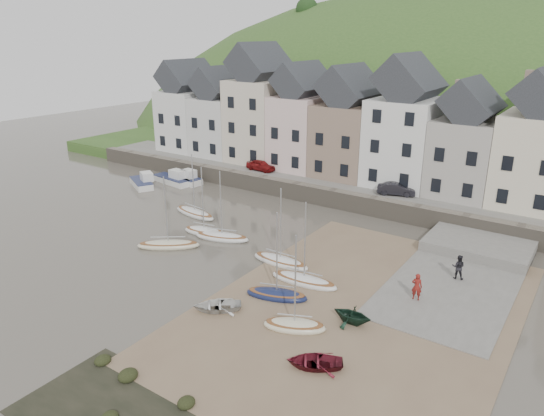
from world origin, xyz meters
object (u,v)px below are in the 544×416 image
Objects in this scene: rowboat_white at (217,305)px; person_dark at (458,267)px; person_red at (417,287)px; car_right at (396,189)px; rowboat_green at (352,314)px; sailboat_0 at (195,213)px; rowboat_red at (315,361)px; car_left at (261,165)px.

rowboat_white is 1.68× the size of person_dark.
person_red is 0.50× the size of car_right.
rowboat_white is 24.96m from car_right.
car_right reaches higher than rowboat_green.
rowboat_green is at bearing 55.46° from person_red.
sailboat_0 is 22.87m from rowboat_green.
sailboat_0 reaches higher than rowboat_green.
person_dark is (1.44, 4.58, -0.03)m from person_red.
sailboat_0 is at bearing -115.14° from rowboat_green.
person_dark is 15.08m from car_right.
rowboat_green is 10.22m from person_dark.
rowboat_white is (13.31, -12.29, 0.12)m from sailboat_0.
person_red is at bearing 89.63° from rowboat_white.
person_dark is at bearing 156.37° from rowboat_green.
car_right reaches higher than rowboat_red.
person_red is at bearing -9.47° from sailboat_0.
person_red is (2.25, 4.93, 0.37)m from rowboat_green.
person_dark is (24.79, 0.69, 0.77)m from sailboat_0.
rowboat_green is 1.26× the size of person_red.
sailboat_0 is 20.00m from car_right.
car_right is at bearing -86.28° from car_left.
rowboat_green reaches higher than rowboat_red.
sailboat_0 is at bearing -172.99° from rowboat_white.
rowboat_red is at bearing 68.30° from person_red.
car_right is at bearing 134.70° from rowboat_white.
car_left is (-22.36, 26.26, 1.85)m from rowboat_red.
person_dark is at bearing 136.13° from rowboat_red.
rowboat_white is at bearing -130.72° from rowboat_red.
car_right is at bearing 38.91° from sailboat_0.
person_red reaches higher than person_dark.
person_dark is 0.49× the size of car_right.
car_left reaches higher than person_red.
person_dark is at bearing -117.40° from person_red.
car_right is (-9.30, 11.81, 1.18)m from person_dark.
sailboat_0 reaches higher than person_dark.
rowboat_red is at bearing -135.87° from car_left.
sailboat_0 is 3.38× the size of person_red.
person_dark reaches higher than rowboat_white.
sailboat_0 is 1.71× the size of car_right.
person_dark is at bearing -110.85° from car_left.
rowboat_green is (7.78, 3.46, 0.31)m from rowboat_white.
rowboat_red is 0.82× the size of car_left.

